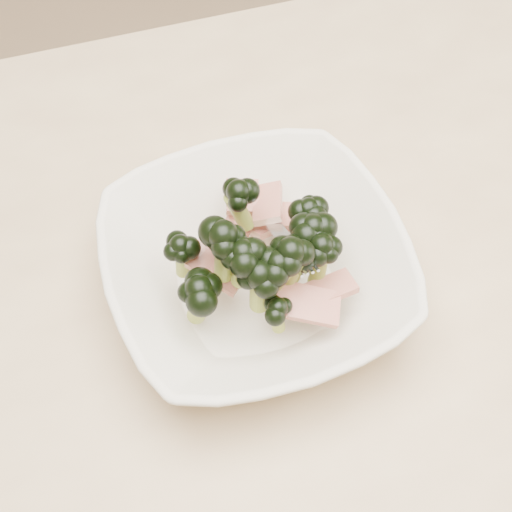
% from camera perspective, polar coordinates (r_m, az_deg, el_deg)
% --- Properties ---
extents(dining_table, '(1.20, 0.80, 0.75)m').
position_cam_1_polar(dining_table, '(0.72, 3.51, -7.73)').
color(dining_table, tan).
rests_on(dining_table, ground).
extents(broccoli_dish, '(0.26, 0.26, 0.12)m').
position_cam_1_polar(broccoli_dish, '(0.60, 0.09, -0.74)').
color(broccoli_dish, beige).
rests_on(broccoli_dish, dining_table).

